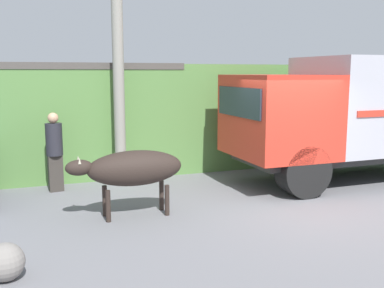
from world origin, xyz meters
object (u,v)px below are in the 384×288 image
(utility_pole, at_px, (118,42))
(pedestrian_on_hill, at_px, (54,149))
(cargo_truck, at_px, (364,111))
(brown_cow, at_px, (133,169))
(roadside_rock, at_px, (5,262))

(utility_pole, bearing_deg, pedestrian_on_hill, -171.46)
(cargo_truck, height_order, pedestrian_on_hill, cargo_truck)
(brown_cow, bearing_deg, pedestrian_on_hill, 125.10)
(utility_pole, distance_m, roadside_rock, 6.05)
(cargo_truck, distance_m, roadside_rock, 8.81)
(brown_cow, xyz_separation_m, roadside_rock, (-2.14, -2.02, -0.65))
(utility_pole, bearing_deg, roadside_rock, -117.78)
(pedestrian_on_hill, distance_m, roadside_rock, 4.52)
(brown_cow, xyz_separation_m, utility_pole, (0.28, 2.58, 2.44))
(cargo_truck, distance_m, pedestrian_on_hill, 7.44)
(pedestrian_on_hill, relative_size, roadside_rock, 3.56)
(brown_cow, bearing_deg, cargo_truck, 16.24)
(brown_cow, bearing_deg, utility_pole, 91.02)
(pedestrian_on_hill, relative_size, utility_pole, 0.27)
(utility_pole, relative_size, roadside_rock, 12.97)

